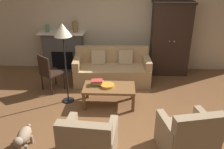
{
  "coord_description": "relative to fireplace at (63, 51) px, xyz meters",
  "views": [
    {
      "loc": [
        0.13,
        -4.16,
        2.76
      ],
      "look_at": [
        -0.1,
        0.76,
        0.55
      ],
      "focal_mm": 38.72,
      "sensor_mm": 36.0,
      "label": 1
    }
  ],
  "objects": [
    {
      "name": "back_wall",
      "position": [
        1.55,
        0.25,
        0.83
      ],
      "size": [
        7.2,
        0.1,
        2.8
      ],
      "primitive_type": "cube",
      "color": "beige",
      "rests_on": "ground"
    },
    {
      "name": "mantel_vase_bronze",
      "position": [
        0.38,
        -0.02,
        0.7
      ],
      "size": [
        0.14,
        0.14,
        0.3
      ],
      "primitive_type": "cylinder",
      "color": "olive",
      "rests_on": "fireplace"
    },
    {
      "name": "coffee_table",
      "position": [
        1.41,
        -1.89,
        -0.2
      ],
      "size": [
        1.1,
        0.6,
        0.42
      ],
      "color": "brown",
      "rests_on": "ground"
    },
    {
      "name": "armoire",
      "position": [
        2.95,
        -0.08,
        0.42
      ],
      "size": [
        1.06,
        0.57,
        1.96
      ],
      "color": "black",
      "rests_on": "ground"
    },
    {
      "name": "armchair_near_right",
      "position": [
        2.72,
        -3.36,
        -0.25
      ],
      "size": [
        0.92,
        0.92,
        0.88
      ],
      "color": "#997F60",
      "rests_on": "ground"
    },
    {
      "name": "couch",
      "position": [
        1.41,
        -0.71,
        -0.25
      ],
      "size": [
        1.96,
        0.95,
        0.86
      ],
      "color": "tan",
      "rests_on": "ground"
    },
    {
      "name": "armchair_near_left",
      "position": [
        1.21,
        -3.62,
        -0.25
      ],
      "size": [
        0.84,
        0.84,
        0.88
      ],
      "color": "#997F60",
      "rests_on": "ground"
    },
    {
      "name": "floor_lamp",
      "position": [
        0.48,
        -1.8,
        0.94
      ],
      "size": [
        0.36,
        0.36,
        1.74
      ],
      "color": "black",
      "rests_on": "ground"
    },
    {
      "name": "mantel_vase_jade",
      "position": [
        -0.38,
        -0.02,
        0.65
      ],
      "size": [
        0.11,
        0.11,
        0.19
      ],
      "primitive_type": "cylinder",
      "color": "slate",
      "rests_on": "fireplace"
    },
    {
      "name": "fruit_bowl",
      "position": [
        1.37,
        -1.88,
        -0.12
      ],
      "size": [
        0.3,
        0.3,
        0.05
      ],
      "primitive_type": "cylinder",
      "color": "orange",
      "rests_on": "coffee_table"
    },
    {
      "name": "book_stack",
      "position": [
        1.15,
        -1.81,
        -0.09
      ],
      "size": [
        0.26,
        0.2,
        0.12
      ],
      "color": "#427A4C",
      "rests_on": "coffee_table"
    },
    {
      "name": "ground_plane",
      "position": [
        1.55,
        -2.3,
        -0.57
      ],
      "size": [
        9.6,
        9.6,
        0.0
      ],
      "primitive_type": "plane",
      "color": "brown"
    },
    {
      "name": "dog",
      "position": [
        0.1,
        -3.38,
        -0.32
      ],
      "size": [
        0.2,
        0.57,
        0.39
      ],
      "color": "gray",
      "rests_on": "ground"
    },
    {
      "name": "side_chair_wooden",
      "position": [
        -0.05,
        -1.32,
        -0.06
      ],
      "size": [
        0.62,
        0.62,
        0.9
      ],
      "color": "black",
      "rests_on": "ground"
    },
    {
      "name": "fireplace",
      "position": [
        0.0,
        0.0,
        0.0
      ],
      "size": [
        1.26,
        0.48,
        1.12
      ],
      "color": "#4C4947",
      "rests_on": "ground"
    }
  ]
}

